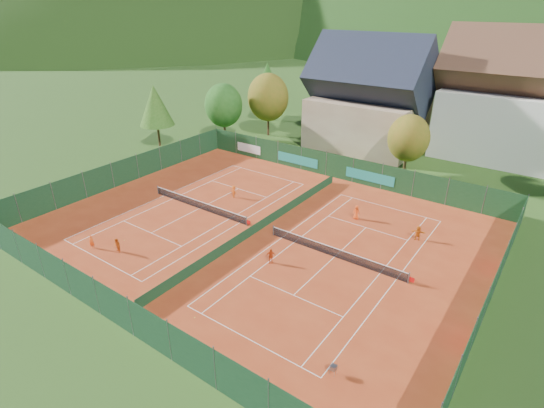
% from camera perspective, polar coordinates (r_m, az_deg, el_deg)
% --- Properties ---
extents(ground, '(600.00, 600.00, 0.00)m').
position_cam_1_polar(ground, '(40.46, -1.66, -3.58)').
color(ground, '#264A17').
rests_on(ground, ground).
extents(clay_pad, '(40.00, 32.00, 0.01)m').
position_cam_1_polar(clay_pad, '(40.45, -1.66, -3.55)').
color(clay_pad, '#A63718').
rests_on(clay_pad, ground).
extents(court_markings_left, '(11.03, 23.83, 0.00)m').
position_cam_1_polar(court_markings_left, '(45.21, -9.76, -0.60)').
color(court_markings_left, white).
rests_on(court_markings_left, ground).
extents(court_markings_right, '(11.03, 23.83, 0.00)m').
position_cam_1_polar(court_markings_right, '(36.81, 8.39, -7.06)').
color(court_markings_right, white).
rests_on(court_markings_right, ground).
extents(tennis_net_left, '(13.30, 0.10, 1.02)m').
position_cam_1_polar(tennis_net_left, '(44.90, -9.66, -0.08)').
color(tennis_net_left, '#59595B').
rests_on(tennis_net_left, ground).
extents(tennis_net_right, '(13.30, 0.10, 1.02)m').
position_cam_1_polar(tennis_net_right, '(36.49, 8.65, -6.48)').
color(tennis_net_right, '#59595B').
rests_on(tennis_net_right, ground).
extents(court_divider, '(0.03, 28.80, 1.00)m').
position_cam_1_polar(court_divider, '(40.21, -1.67, -2.93)').
color(court_divider, '#163C21').
rests_on(court_divider, ground).
extents(fence_north, '(40.00, 0.10, 3.00)m').
position_cam_1_polar(fence_north, '(52.44, 8.58, 5.00)').
color(fence_north, '#13361A').
rests_on(fence_north, ground).
extents(fence_south, '(40.00, 0.04, 3.00)m').
position_cam_1_polar(fence_south, '(30.67, -20.57, -12.80)').
color(fence_south, '#12331C').
rests_on(fence_south, ground).
extents(fence_west, '(0.04, 32.00, 3.00)m').
position_cam_1_polar(fence_west, '(53.30, -19.12, 4.21)').
color(fence_west, '#163D20').
rests_on(fence_west, ground).
extents(fence_east, '(0.09, 32.00, 3.00)m').
position_cam_1_polar(fence_east, '(33.49, 27.32, -10.70)').
color(fence_east, '#13351C').
rests_on(fence_east, ground).
extents(chalet, '(16.20, 12.00, 16.00)m').
position_cam_1_polar(chalet, '(64.29, 12.84, 13.30)').
color(chalet, '#C6AC8B').
rests_on(chalet, ground).
extents(hotel_block_a, '(21.60, 11.00, 17.25)m').
position_cam_1_polar(hotel_block_a, '(65.38, 30.80, 11.27)').
color(hotel_block_a, silver).
rests_on(hotel_block_a, ground).
extents(tree_west_front, '(5.72, 5.72, 8.69)m').
position_cam_1_polar(tree_west_front, '(66.35, -6.54, 13.04)').
color(tree_west_front, '#492C1A').
rests_on(tree_west_front, ground).
extents(tree_west_mid, '(6.44, 6.44, 9.78)m').
position_cam_1_polar(tree_west_mid, '(68.28, -0.53, 14.14)').
color(tree_west_mid, '#452C18').
rests_on(tree_west_mid, ground).
extents(tree_west_back, '(5.60, 5.60, 10.00)m').
position_cam_1_polar(tree_west_back, '(77.99, -0.62, 16.10)').
color(tree_west_back, '#4E2F1B').
rests_on(tree_west_back, ground).
extents(tree_center, '(5.01, 5.01, 7.60)m').
position_cam_1_polar(tree_center, '(54.44, 17.89, 8.42)').
color(tree_center, '#4C361B').
rests_on(tree_center, ground).
extents(tree_west_side, '(5.04, 5.04, 9.00)m').
position_cam_1_polar(tree_west_side, '(65.10, -15.43, 12.67)').
color(tree_west_side, '#4C311B').
rests_on(tree_west_side, ground).
extents(ball_hopper, '(0.34, 0.34, 0.80)m').
position_cam_1_polar(ball_hopper, '(26.58, 8.27, -20.93)').
color(ball_hopper, slate).
rests_on(ball_hopper, ground).
extents(loose_ball_0, '(0.07, 0.07, 0.07)m').
position_cam_1_polar(loose_ball_0, '(41.06, -19.28, -4.61)').
color(loose_ball_0, '#CCD833').
rests_on(loose_ball_0, ground).
extents(loose_ball_1, '(0.07, 0.07, 0.07)m').
position_cam_1_polar(loose_ball_1, '(30.71, -10.36, -14.78)').
color(loose_ball_1, '#CCD833').
rests_on(loose_ball_1, ground).
extents(player_left_near, '(0.51, 0.48, 1.18)m').
position_cam_1_polar(player_left_near, '(40.65, -23.09, -4.72)').
color(player_left_near, '#F65315').
rests_on(player_left_near, ground).
extents(player_left_mid, '(0.74, 0.62, 1.35)m').
position_cam_1_polar(player_left_mid, '(39.09, -20.12, -5.28)').
color(player_left_mid, '#D45312').
rests_on(player_left_mid, ground).
extents(player_left_far, '(0.97, 0.67, 1.38)m').
position_cam_1_polar(player_left_far, '(47.05, -5.15, 1.68)').
color(player_left_far, '#E55914').
rests_on(player_left_far, ground).
extents(player_right_near, '(0.83, 0.76, 1.36)m').
position_cam_1_polar(player_right_near, '(35.35, -0.18, -6.97)').
color(player_right_near, '#D04212').
rests_on(player_right_near, ground).
extents(player_right_far_a, '(0.79, 0.58, 1.48)m').
position_cam_1_polar(player_right_far_a, '(42.97, 11.27, -1.10)').
color(player_right_far_a, '#FF4E16').
rests_on(player_right_far_a, ground).
extents(player_right_far_b, '(1.36, 0.77, 1.40)m').
position_cam_1_polar(player_right_far_b, '(40.80, 19.03, -3.70)').
color(player_right_far_b, orange).
rests_on(player_right_far_b, ground).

